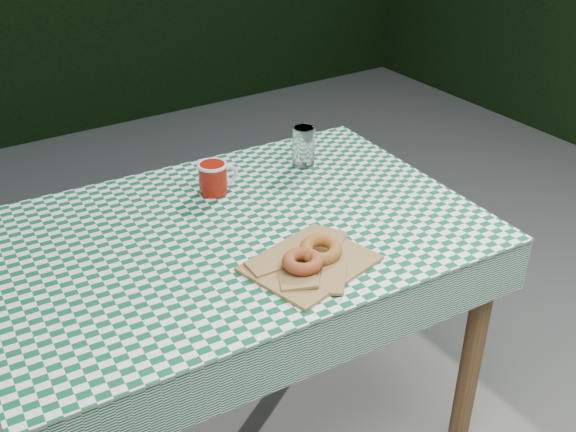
# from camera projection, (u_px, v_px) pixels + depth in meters

# --- Properties ---
(table) EXTENTS (1.29, 0.89, 0.75)m
(table) POSITION_uv_depth(u_px,v_px,m) (238.00, 342.00, 1.93)
(table) COLOR brown
(table) RESTS_ON ground
(tablecloth) EXTENTS (1.31, 0.91, 0.01)m
(tablecloth) POSITION_uv_depth(u_px,v_px,m) (233.00, 230.00, 1.74)
(tablecloth) COLOR #0C4F2C
(tablecloth) RESTS_ON table
(paper_bag) EXTENTS (0.33, 0.29, 0.02)m
(paper_bag) POSITION_uv_depth(u_px,v_px,m) (310.00, 263.00, 1.59)
(paper_bag) COLOR #9B7343
(paper_bag) RESTS_ON tablecloth
(bagel_front) EXTENTS (0.12, 0.12, 0.03)m
(bagel_front) POSITION_uv_depth(u_px,v_px,m) (303.00, 261.00, 1.55)
(bagel_front) COLOR #9B4620
(bagel_front) RESTS_ON paper_bag
(bagel_back) EXTENTS (0.15, 0.15, 0.03)m
(bagel_back) POSITION_uv_depth(u_px,v_px,m) (321.00, 250.00, 1.59)
(bagel_back) COLOR #97591F
(bagel_back) RESTS_ON paper_bag
(coffee_mug) EXTENTS (0.17, 0.17, 0.09)m
(coffee_mug) POSITION_uv_depth(u_px,v_px,m) (213.00, 178.00, 1.89)
(coffee_mug) COLOR maroon
(coffee_mug) RESTS_ON tablecloth
(drinking_glass) EXTENTS (0.07, 0.07, 0.12)m
(drinking_glass) POSITION_uv_depth(u_px,v_px,m) (304.00, 146.00, 2.03)
(drinking_glass) COLOR white
(drinking_glass) RESTS_ON tablecloth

